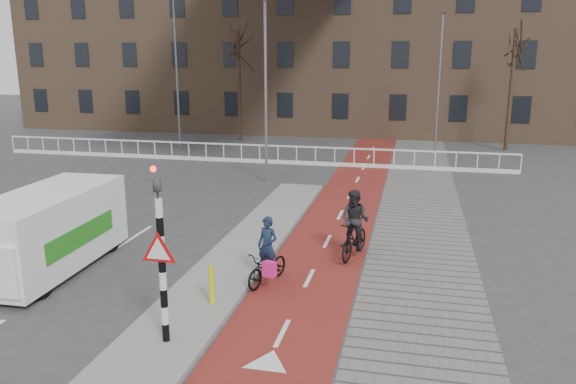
# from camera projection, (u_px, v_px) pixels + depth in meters

# --- Properties ---
(ground) EXTENTS (120.00, 120.00, 0.00)m
(ground) POSITION_uv_depth(u_px,v_px,m) (228.00, 306.00, 12.80)
(ground) COLOR #38383A
(ground) RESTS_ON ground
(bike_lane) EXTENTS (2.50, 60.00, 0.01)m
(bike_lane) POSITION_uv_depth(u_px,v_px,m) (347.00, 201.00, 21.95)
(bike_lane) COLOR maroon
(bike_lane) RESTS_ON ground
(sidewalk) EXTENTS (3.00, 60.00, 0.01)m
(sidewalk) POSITION_uv_depth(u_px,v_px,m) (420.00, 205.00, 21.35)
(sidewalk) COLOR slate
(sidewalk) RESTS_ON ground
(curb_island) EXTENTS (1.80, 16.00, 0.12)m
(curb_island) POSITION_uv_depth(u_px,v_px,m) (249.00, 245.00, 16.72)
(curb_island) COLOR gray
(curb_island) RESTS_ON ground
(traffic_signal) EXTENTS (0.80, 0.80, 3.68)m
(traffic_signal) POSITION_uv_depth(u_px,v_px,m) (161.00, 251.00, 10.54)
(traffic_signal) COLOR black
(traffic_signal) RESTS_ON curb_island
(bollard) EXTENTS (0.12, 0.12, 0.88)m
(bollard) POSITION_uv_depth(u_px,v_px,m) (212.00, 285.00, 12.56)
(bollard) COLOR yellow
(bollard) RESTS_ON curb_island
(cyclist_near) EXTENTS (1.06, 1.72, 1.72)m
(cyclist_near) POSITION_uv_depth(u_px,v_px,m) (268.00, 262.00, 13.90)
(cyclist_near) COLOR black
(cyclist_near) RESTS_ON bike_lane
(cyclist_far) EXTENTS (0.96, 1.87, 1.94)m
(cyclist_far) POSITION_uv_depth(u_px,v_px,m) (355.00, 230.00, 15.67)
(cyclist_far) COLOR black
(cyclist_far) RESTS_ON bike_lane
(van) EXTENTS (2.10, 4.95, 2.11)m
(van) POSITION_uv_depth(u_px,v_px,m) (48.00, 230.00, 14.71)
(van) COLOR white
(van) RESTS_ON ground
(railing) EXTENTS (28.00, 0.10, 0.99)m
(railing) POSITION_uv_depth(u_px,v_px,m) (242.00, 157.00, 29.90)
(railing) COLOR silver
(railing) RESTS_ON ground
(townhouse_row) EXTENTS (46.00, 10.00, 15.90)m
(townhouse_row) POSITION_uv_depth(u_px,v_px,m) (325.00, 24.00, 41.90)
(townhouse_row) COLOR #7F6047
(townhouse_row) RESTS_ON ground
(tree_mid) EXTENTS (0.24, 0.24, 7.09)m
(tree_mid) POSITION_uv_depth(u_px,v_px,m) (239.00, 87.00, 36.94)
(tree_mid) COLOR black
(tree_mid) RESTS_ON ground
(tree_right) EXTENTS (0.24, 0.24, 7.06)m
(tree_right) POSITION_uv_depth(u_px,v_px,m) (511.00, 91.00, 32.87)
(tree_right) COLOR black
(tree_right) RESTS_ON ground
(streetlight_near) EXTENTS (0.12, 0.12, 7.90)m
(streetlight_near) POSITION_uv_depth(u_px,v_px,m) (266.00, 93.00, 24.38)
(streetlight_near) COLOR slate
(streetlight_near) RESTS_ON ground
(streetlight_left) EXTENTS (0.12, 0.12, 8.81)m
(streetlight_left) POSITION_uv_depth(u_px,v_px,m) (177.00, 75.00, 33.24)
(streetlight_left) COLOR slate
(streetlight_left) RESTS_ON ground
(streetlight_right) EXTENTS (0.12, 0.12, 7.93)m
(streetlight_right) POSITION_uv_depth(u_px,v_px,m) (439.00, 84.00, 32.00)
(streetlight_right) COLOR slate
(streetlight_right) RESTS_ON ground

